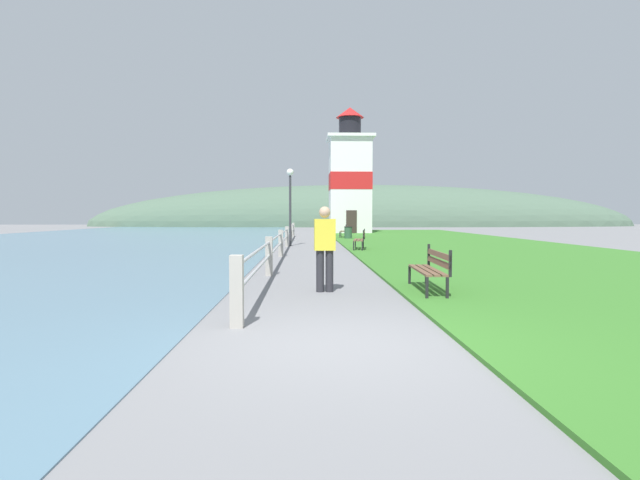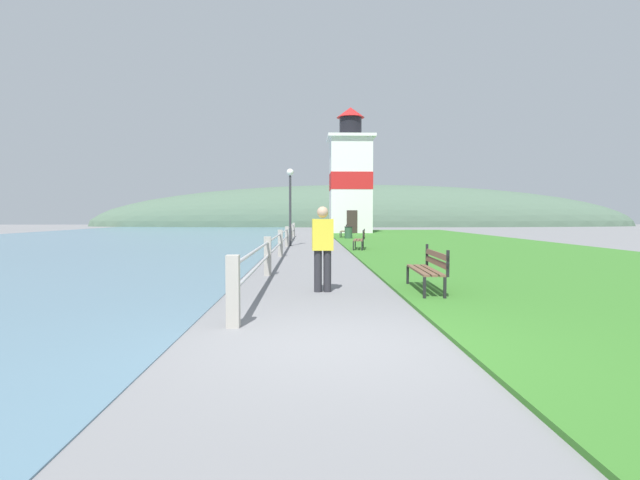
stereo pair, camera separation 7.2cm
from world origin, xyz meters
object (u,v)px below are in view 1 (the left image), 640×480
(park_bench_midway, at_px, (361,238))
(lamp_post, at_px, (290,193))
(person_strolling, at_px, (325,246))
(trash_bin, at_px, (348,233))
(park_bench_far, at_px, (344,230))
(lighthouse, at_px, (350,179))
(park_bench_near, at_px, (431,267))

(park_bench_midway, height_order, lamp_post, lamp_post)
(person_strolling, bearing_deg, trash_bin, -7.94)
(park_bench_midway, distance_m, park_bench_far, 12.20)
(lighthouse, distance_m, lamp_post, 18.90)
(lighthouse, height_order, person_strolling, lighthouse)
(park_bench_far, relative_size, lighthouse, 0.15)
(park_bench_near, distance_m, person_strolling, 2.19)
(lighthouse, distance_m, person_strolling, 34.11)
(lighthouse, bearing_deg, trash_bin, -95.47)
(park_bench_midway, bearing_deg, person_strolling, 88.24)
(park_bench_far, distance_m, lamp_post, 9.71)
(park_bench_near, bearing_deg, park_bench_far, -87.93)
(person_strolling, xyz_separation_m, lamp_post, (-1.20, 15.51, 1.79))
(trash_bin, relative_size, lamp_post, 0.21)
(park_bench_midway, height_order, person_strolling, person_strolling)
(person_strolling, bearing_deg, park_bench_midway, -11.58)
(trash_bin, xyz_separation_m, lamp_post, (-3.57, -6.93, 2.31))
(park_bench_far, bearing_deg, lamp_post, 75.32)
(trash_bin, bearing_deg, park_bench_midway, -91.70)
(park_bench_far, distance_m, person_strolling, 24.42)
(trash_bin, bearing_deg, park_bench_near, -90.60)
(park_bench_midway, distance_m, lamp_post, 5.21)
(park_bench_midway, height_order, park_bench_far, same)
(trash_bin, bearing_deg, person_strolling, -96.03)
(park_bench_near, height_order, lamp_post, lamp_post)
(park_bench_midway, xyz_separation_m, lighthouse, (1.39, 21.61, 4.23))
(person_strolling, xyz_separation_m, trash_bin, (2.37, 22.44, -0.53))
(lamp_post, bearing_deg, park_bench_near, -78.05)
(person_strolling, relative_size, lamp_post, 0.44)
(park_bench_far, relative_size, trash_bin, 1.99)
(park_bench_midway, relative_size, park_bench_far, 1.19)
(park_bench_near, height_order, person_strolling, person_strolling)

